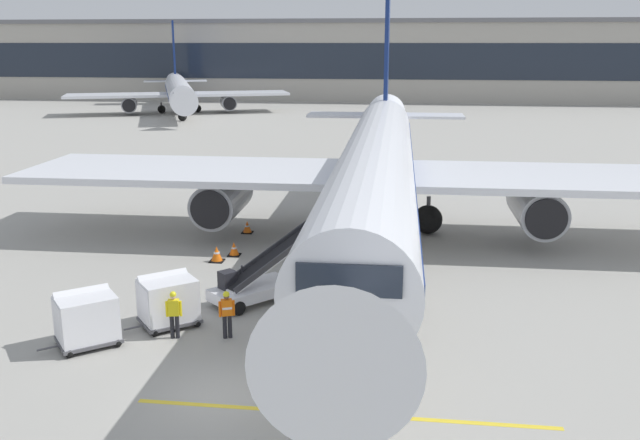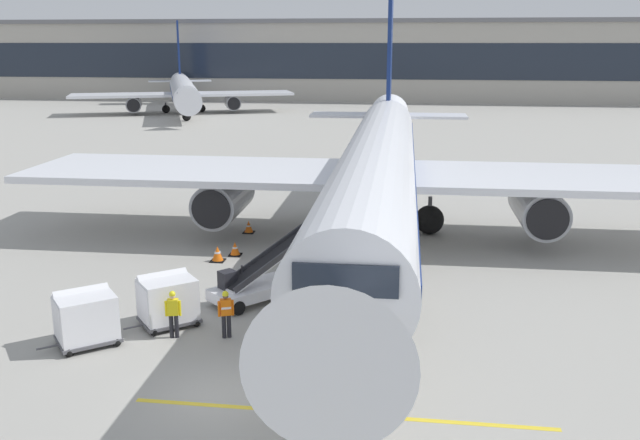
{
  "view_description": "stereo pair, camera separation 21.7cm",
  "coord_description": "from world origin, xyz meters",
  "px_view_note": "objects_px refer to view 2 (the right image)",
  "views": [
    {
      "loc": [
        5.22,
        -17.95,
        10.17
      ],
      "look_at": [
        1.83,
        8.68,
        3.2
      ],
      "focal_mm": 38.73,
      "sensor_mm": 36.0,
      "label": 1
    },
    {
      "loc": [
        5.44,
        -17.92,
        10.17
      ],
      "look_at": [
        1.83,
        8.68,
        3.2
      ],
      "focal_mm": 38.73,
      "sensor_mm": 36.0,
      "label": 2
    }
  ],
  "objects_px": {
    "ground_crew_by_carts": "(173,311)",
    "safety_cone_wingtip": "(249,227)",
    "parked_airplane": "(378,166)",
    "belt_loader": "(258,280)",
    "baggage_cart_lead": "(167,299)",
    "baggage_cart_second": "(86,317)",
    "distant_airplane": "(183,91)",
    "safety_cone_nose_mark": "(235,249)",
    "ground_crew_by_loader": "(226,311)",
    "safety_cone_engine_keepout": "(218,254)"
  },
  "relations": [
    {
      "from": "ground_crew_by_loader",
      "to": "safety_cone_nose_mark",
      "type": "relative_size",
      "value": 2.58
    },
    {
      "from": "safety_cone_wingtip",
      "to": "distant_airplane",
      "type": "relative_size",
      "value": 0.02
    },
    {
      "from": "safety_cone_engine_keepout",
      "to": "safety_cone_nose_mark",
      "type": "distance_m",
      "value": 1.18
    },
    {
      "from": "safety_cone_engine_keepout",
      "to": "ground_crew_by_carts",
      "type": "bearing_deg",
      "value": -84.07
    },
    {
      "from": "ground_crew_by_carts",
      "to": "safety_cone_engine_keepout",
      "type": "relative_size",
      "value": 2.33
    },
    {
      "from": "safety_cone_wingtip",
      "to": "safety_cone_nose_mark",
      "type": "bearing_deg",
      "value": -85.87
    },
    {
      "from": "parked_airplane",
      "to": "ground_crew_by_loader",
      "type": "bearing_deg",
      "value": -108.34
    },
    {
      "from": "baggage_cart_lead",
      "to": "baggage_cart_second",
      "type": "xyz_separation_m",
      "value": [
        -2.2,
        -2.0,
        0.0
      ]
    },
    {
      "from": "parked_airplane",
      "to": "belt_loader",
      "type": "bearing_deg",
      "value": -112.96
    },
    {
      "from": "baggage_cart_lead",
      "to": "baggage_cart_second",
      "type": "relative_size",
      "value": 1.0
    },
    {
      "from": "ground_crew_by_carts",
      "to": "distant_airplane",
      "type": "xyz_separation_m",
      "value": [
        -25.05,
        75.83,
        2.17
      ]
    },
    {
      "from": "ground_crew_by_carts",
      "to": "distant_airplane",
      "type": "height_order",
      "value": "distant_airplane"
    },
    {
      "from": "safety_cone_nose_mark",
      "to": "baggage_cart_lead",
      "type": "bearing_deg",
      "value": -91.92
    },
    {
      "from": "ground_crew_by_loader",
      "to": "ground_crew_by_carts",
      "type": "height_order",
      "value": "same"
    },
    {
      "from": "baggage_cart_second",
      "to": "distant_airplane",
      "type": "xyz_separation_m",
      "value": [
        -22.25,
        76.74,
        2.17
      ]
    },
    {
      "from": "safety_cone_wingtip",
      "to": "belt_loader",
      "type": "bearing_deg",
      "value": -74.49
    },
    {
      "from": "safety_cone_engine_keepout",
      "to": "distant_airplane",
      "type": "distance_m",
      "value": 71.38
    },
    {
      "from": "baggage_cart_lead",
      "to": "distant_airplane",
      "type": "relative_size",
      "value": 0.07
    },
    {
      "from": "safety_cone_wingtip",
      "to": "ground_crew_by_carts",
      "type": "bearing_deg",
      "value": -87.46
    },
    {
      "from": "belt_loader",
      "to": "ground_crew_by_carts",
      "type": "xyz_separation_m",
      "value": [
        -2.14,
        -3.93,
        0.14
      ]
    },
    {
      "from": "ground_crew_by_carts",
      "to": "safety_cone_wingtip",
      "type": "bearing_deg",
      "value": 92.54
    },
    {
      "from": "safety_cone_nose_mark",
      "to": "parked_airplane",
      "type": "bearing_deg",
      "value": 32.06
    },
    {
      "from": "safety_cone_nose_mark",
      "to": "baggage_cart_second",
      "type": "bearing_deg",
      "value": -103.15
    },
    {
      "from": "parked_airplane",
      "to": "safety_cone_engine_keepout",
      "type": "xyz_separation_m",
      "value": [
        -7.28,
        -5.21,
        -3.49
      ]
    },
    {
      "from": "belt_loader",
      "to": "distant_airplane",
      "type": "bearing_deg",
      "value": 110.71
    },
    {
      "from": "baggage_cart_lead",
      "to": "safety_cone_wingtip",
      "type": "xyz_separation_m",
      "value": [
        -0.01,
        12.74,
        -0.67
      ]
    },
    {
      "from": "ground_crew_by_loader",
      "to": "safety_cone_engine_keepout",
      "type": "xyz_separation_m",
      "value": [
        -2.74,
        8.47,
        -0.63
      ]
    },
    {
      "from": "baggage_cart_second",
      "to": "ground_crew_by_carts",
      "type": "relative_size",
      "value": 1.51
    },
    {
      "from": "parked_airplane",
      "to": "ground_crew_by_loader",
      "type": "xyz_separation_m",
      "value": [
        -4.53,
        -13.68,
        -2.86
      ]
    },
    {
      "from": "ground_crew_by_carts",
      "to": "safety_cone_engine_keepout",
      "type": "height_order",
      "value": "ground_crew_by_carts"
    },
    {
      "from": "ground_crew_by_loader",
      "to": "ground_crew_by_carts",
      "type": "bearing_deg",
      "value": -172.31
    },
    {
      "from": "safety_cone_engine_keepout",
      "to": "distant_airplane",
      "type": "relative_size",
      "value": 0.02
    },
    {
      "from": "distant_airplane",
      "to": "belt_loader",
      "type": "bearing_deg",
      "value": -69.29
    },
    {
      "from": "ground_crew_by_loader",
      "to": "safety_cone_nose_mark",
      "type": "distance_m",
      "value": 9.75
    },
    {
      "from": "safety_cone_nose_mark",
      "to": "distant_airplane",
      "type": "height_order",
      "value": "distant_airplane"
    },
    {
      "from": "ground_crew_by_carts",
      "to": "safety_cone_wingtip",
      "type": "height_order",
      "value": "ground_crew_by_carts"
    },
    {
      "from": "baggage_cart_lead",
      "to": "ground_crew_by_carts",
      "type": "relative_size",
      "value": 1.51
    },
    {
      "from": "belt_loader",
      "to": "safety_cone_wingtip",
      "type": "relative_size",
      "value": 7.05
    },
    {
      "from": "belt_loader",
      "to": "baggage_cart_lead",
      "type": "relative_size",
      "value": 1.82
    },
    {
      "from": "parked_airplane",
      "to": "ground_crew_by_carts",
      "type": "xyz_separation_m",
      "value": [
        -6.37,
        -13.93,
        -2.86
      ]
    },
    {
      "from": "ground_crew_by_carts",
      "to": "safety_cone_nose_mark",
      "type": "bearing_deg",
      "value": 91.87
    },
    {
      "from": "baggage_cart_second",
      "to": "distant_airplane",
      "type": "bearing_deg",
      "value": 106.17
    },
    {
      "from": "baggage_cart_lead",
      "to": "belt_loader",
      "type": "bearing_deg",
      "value": 45.88
    },
    {
      "from": "baggage_cart_lead",
      "to": "safety_cone_engine_keepout",
      "type": "xyz_separation_m",
      "value": [
        -0.3,
        7.61,
        -0.64
      ]
    },
    {
      "from": "parked_airplane",
      "to": "baggage_cart_second",
      "type": "xyz_separation_m",
      "value": [
        -9.18,
        -14.83,
        -2.86
      ]
    },
    {
      "from": "safety_cone_engine_keepout",
      "to": "distant_airplane",
      "type": "height_order",
      "value": "distant_airplane"
    },
    {
      "from": "ground_crew_by_carts",
      "to": "parked_airplane",
      "type": "bearing_deg",
      "value": 65.41
    },
    {
      "from": "safety_cone_wingtip",
      "to": "safety_cone_engine_keepout",
      "type": "bearing_deg",
      "value": -93.23
    },
    {
      "from": "baggage_cart_lead",
      "to": "baggage_cart_second",
      "type": "bearing_deg",
      "value": -137.63
    },
    {
      "from": "ground_crew_by_loader",
      "to": "parked_airplane",
      "type": "bearing_deg",
      "value": 71.66
    }
  ]
}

